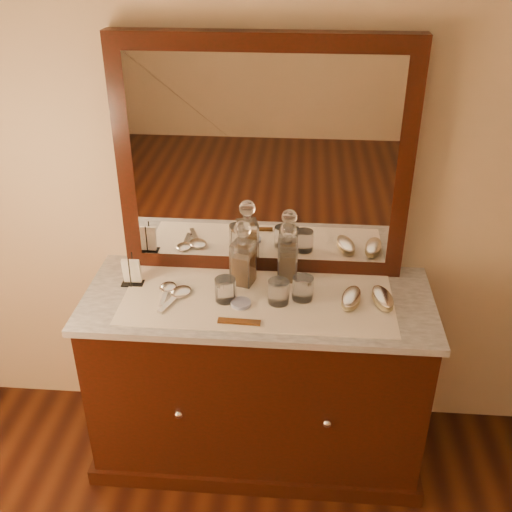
# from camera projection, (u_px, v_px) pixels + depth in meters

# --- Properties ---
(dresser_cabinet) EXTENTS (1.40, 0.55, 0.82)m
(dresser_cabinet) POSITION_uv_depth(u_px,v_px,m) (258.00, 379.00, 2.69)
(dresser_cabinet) COLOR black
(dresser_cabinet) RESTS_ON floor
(dresser_plinth) EXTENTS (1.46, 0.59, 0.08)m
(dresser_plinth) POSITION_uv_depth(u_px,v_px,m) (258.00, 439.00, 2.87)
(dresser_plinth) COLOR black
(dresser_plinth) RESTS_ON floor
(knob_left) EXTENTS (0.04, 0.04, 0.04)m
(knob_left) POSITION_uv_depth(u_px,v_px,m) (179.00, 414.00, 2.44)
(knob_left) COLOR silver
(knob_left) RESTS_ON dresser_cabinet
(knob_right) EXTENTS (0.04, 0.04, 0.04)m
(knob_right) POSITION_uv_depth(u_px,v_px,m) (327.00, 423.00, 2.40)
(knob_right) COLOR silver
(knob_right) RESTS_ON dresser_cabinet
(marble_top) EXTENTS (1.44, 0.59, 0.03)m
(marble_top) POSITION_uv_depth(u_px,v_px,m) (258.00, 300.00, 2.48)
(marble_top) COLOR silver
(marble_top) RESTS_ON dresser_cabinet
(mirror_frame) EXTENTS (1.20, 0.08, 1.00)m
(mirror_frame) POSITION_uv_depth(u_px,v_px,m) (263.00, 161.00, 2.44)
(mirror_frame) COLOR black
(mirror_frame) RESTS_ON marble_top
(mirror_glass) EXTENTS (1.06, 0.01, 0.86)m
(mirror_glass) POSITION_uv_depth(u_px,v_px,m) (262.00, 164.00, 2.41)
(mirror_glass) COLOR white
(mirror_glass) RESTS_ON marble_top
(lace_runner) EXTENTS (1.10, 0.45, 0.00)m
(lace_runner) POSITION_uv_depth(u_px,v_px,m) (258.00, 299.00, 2.45)
(lace_runner) COLOR silver
(lace_runner) RESTS_ON marble_top
(pin_dish) EXTENTS (0.10, 0.10, 0.01)m
(pin_dish) POSITION_uv_depth(u_px,v_px,m) (241.00, 303.00, 2.41)
(pin_dish) COLOR silver
(pin_dish) RESTS_ON lace_runner
(comb) EXTENTS (0.17, 0.04, 0.01)m
(comb) POSITION_uv_depth(u_px,v_px,m) (239.00, 322.00, 2.31)
(comb) COLOR brown
(comb) RESTS_ON lace_runner
(napkin_rack) EXTENTS (0.09, 0.06, 0.14)m
(napkin_rack) POSITION_uv_depth(u_px,v_px,m) (132.00, 273.00, 2.53)
(napkin_rack) COLOR black
(napkin_rack) RESTS_ON marble_top
(decanter_left) EXTENTS (0.11, 0.11, 0.29)m
(decanter_left) POSITION_uv_depth(u_px,v_px,m) (243.00, 259.00, 2.51)
(decanter_left) COLOR #895214
(decanter_left) RESTS_ON lace_runner
(decanter_right) EXTENTS (0.09, 0.09, 0.27)m
(decanter_right) POSITION_uv_depth(u_px,v_px,m) (288.00, 257.00, 2.54)
(decanter_right) COLOR #895214
(decanter_right) RESTS_ON lace_runner
(brush_near) EXTENTS (0.11, 0.18, 0.05)m
(brush_near) POSITION_uv_depth(u_px,v_px,m) (351.00, 298.00, 2.41)
(brush_near) COLOR #9B8B5F
(brush_near) RESTS_ON lace_runner
(brush_far) EXTENTS (0.11, 0.18, 0.05)m
(brush_far) POSITION_uv_depth(u_px,v_px,m) (383.00, 298.00, 2.41)
(brush_far) COLOR #9B8B5F
(brush_far) RESTS_ON lace_runner
(hand_mirror_outer) EXTENTS (0.07, 0.18, 0.02)m
(hand_mirror_outer) POSITION_uv_depth(u_px,v_px,m) (167.00, 289.00, 2.50)
(hand_mirror_outer) COLOR silver
(hand_mirror_outer) RESTS_ON lace_runner
(hand_mirror_inner) EXTENTS (0.12, 0.22, 0.02)m
(hand_mirror_inner) POSITION_uv_depth(u_px,v_px,m) (179.00, 294.00, 2.47)
(hand_mirror_inner) COLOR silver
(hand_mirror_inner) RESTS_ON lace_runner
(tumblers) EXTENTS (0.40, 0.12, 0.10)m
(tumblers) POSITION_uv_depth(u_px,v_px,m) (269.00, 290.00, 2.42)
(tumblers) COLOR white
(tumblers) RESTS_ON lace_runner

